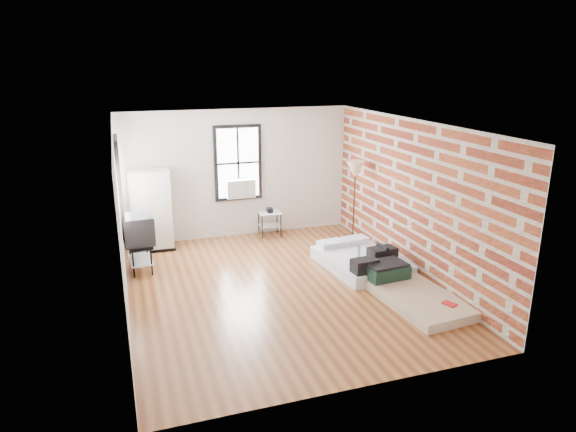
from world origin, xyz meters
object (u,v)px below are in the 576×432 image
object	(u,v)px
mattress_bare	(408,290)
side_table	(270,217)
tv_stand	(139,231)
mattress_main	(361,260)
wardrobe	(151,211)
floor_lamp	(355,173)

from	to	relation	value
mattress_bare	side_table	distance (m)	3.96
side_table	tv_stand	size ratio (longest dim) A/B	0.60
mattress_main	tv_stand	distance (m)	4.18
wardrobe	floor_lamp	distance (m)	4.25
mattress_main	side_table	size ratio (longest dim) A/B	2.90
floor_lamp	tv_stand	distance (m)	4.43
mattress_main	mattress_bare	bearing A→B (deg)	-88.86
wardrobe	tv_stand	size ratio (longest dim) A/B	1.56
wardrobe	floor_lamp	size ratio (longest dim) A/B	0.93
floor_lamp	tv_stand	world-z (taller)	floor_lamp
wardrobe	floor_lamp	xyz separation A→B (m)	(4.06, -1.03, 0.72)
mattress_main	floor_lamp	bearing A→B (deg)	66.43
mattress_main	side_table	bearing A→B (deg)	110.05
tv_stand	mattress_bare	bearing A→B (deg)	-35.32
mattress_main	wardrobe	bearing A→B (deg)	142.67
mattress_bare	floor_lamp	bearing A→B (deg)	79.78
mattress_main	wardrobe	distance (m)	4.35
side_table	floor_lamp	bearing A→B (deg)	-35.89
side_table	tv_stand	distance (m)	3.09
wardrobe	side_table	bearing A→B (deg)	2.71
mattress_main	mattress_bare	xyz separation A→B (m)	(0.16, -1.40, -0.03)
mattress_bare	tv_stand	distance (m)	4.91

